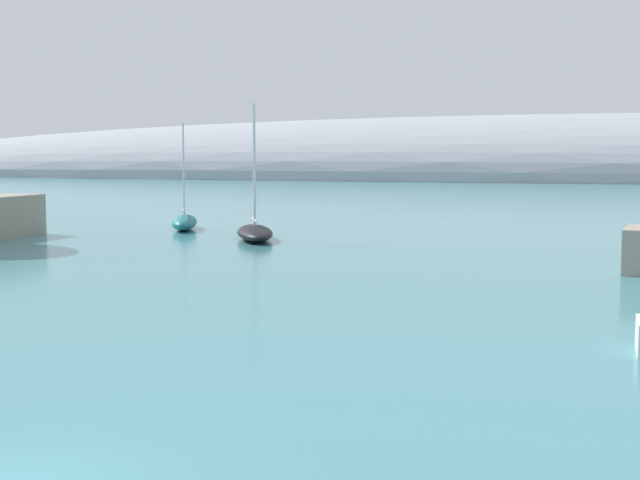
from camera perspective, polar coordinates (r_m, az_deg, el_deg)
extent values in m
ellipsoid|color=#999EA8|center=(195.54, 17.70, 3.89)|extent=(398.98, 68.61, 27.91)
ellipsoid|color=#1E6B70|center=(61.65, -8.97, 1.16)|extent=(3.75, 6.31, 1.06)
cylinder|color=silver|center=(61.47, -9.03, 4.66)|extent=(0.14, 0.14, 6.47)
cube|color=silver|center=(61.32, -9.01, 1.96)|extent=(1.06, 2.60, 0.10)
ellipsoid|color=black|center=(54.04, -4.34, 0.49)|extent=(5.08, 7.71, 0.88)
cylinder|color=silver|center=(53.82, -4.38, 4.99)|extent=(0.17, 0.17, 7.60)
cube|color=silver|center=(54.31, -4.37, 1.35)|extent=(1.48, 3.11, 0.10)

